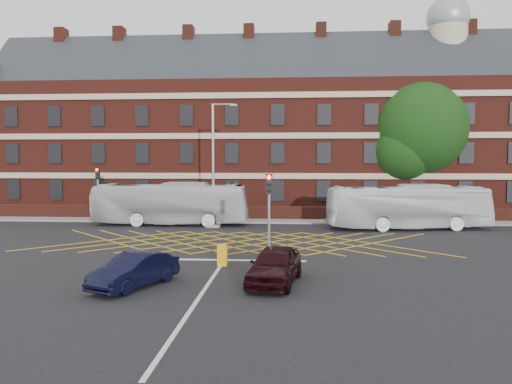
# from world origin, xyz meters

# --- Properties ---
(ground) EXTENTS (120.00, 120.00, 0.00)m
(ground) POSITION_xyz_m (0.00, 0.00, 0.00)
(ground) COLOR black
(ground) RESTS_ON ground
(victorian_building) EXTENTS (51.00, 12.17, 20.40)m
(victorian_building) POSITION_xyz_m (0.25, 22.00, 7.84)
(victorian_building) COLOR #561D16
(victorian_building) RESTS_ON ground
(boundary_wall) EXTENTS (56.00, 0.50, 1.10)m
(boundary_wall) POSITION_xyz_m (0.00, 13.00, 0.55)
(boundary_wall) COLOR #4F2015
(boundary_wall) RESTS_ON ground
(far_pavement) EXTENTS (60.00, 3.00, 0.12)m
(far_pavement) POSITION_xyz_m (0.00, 12.00, 0.06)
(far_pavement) COLOR slate
(far_pavement) RESTS_ON ground
(box_junction_hatching) EXTENTS (8.22, 8.22, 0.02)m
(box_junction_hatching) POSITION_xyz_m (0.00, 2.00, 0.01)
(box_junction_hatching) COLOR #CC990C
(box_junction_hatching) RESTS_ON ground
(stop_line) EXTENTS (8.00, 0.30, 0.02)m
(stop_line) POSITION_xyz_m (0.00, -3.50, 0.01)
(stop_line) COLOR silver
(stop_line) RESTS_ON ground
(centre_line) EXTENTS (0.15, 14.00, 0.02)m
(centre_line) POSITION_xyz_m (0.00, -10.00, 0.01)
(centre_line) COLOR silver
(centre_line) RESTS_ON ground
(bus_left) EXTENTS (11.62, 2.78, 3.23)m
(bus_left) POSITION_xyz_m (-5.86, 9.33, 1.62)
(bus_left) COLOR silver
(bus_left) RESTS_ON ground
(bus_right) EXTENTS (11.66, 4.29, 3.17)m
(bus_right) POSITION_xyz_m (11.49, 8.32, 1.59)
(bus_right) COLOR silver
(bus_right) RESTS_ON ground
(car_navy) EXTENTS (2.88, 4.21, 1.31)m
(car_navy) POSITION_xyz_m (-2.79, -8.84, 0.66)
(car_navy) COLOR black
(car_navy) RESTS_ON ground
(car_maroon) EXTENTS (2.43, 4.57, 1.48)m
(car_maroon) POSITION_xyz_m (2.63, -7.93, 0.74)
(car_maroon) COLOR black
(car_maroon) RESTS_ON ground
(deciduous_tree) EXTENTS (8.62, 8.62, 11.96)m
(deciduous_tree) POSITION_xyz_m (14.36, 17.83, 7.05)
(deciduous_tree) COLOR black
(deciduous_tree) RESTS_ON ground
(traffic_light_near) EXTENTS (0.70, 0.70, 4.27)m
(traffic_light_near) POSITION_xyz_m (2.22, -4.25, 1.76)
(traffic_light_near) COLOR slate
(traffic_light_near) RESTS_ON ground
(traffic_light_far) EXTENTS (0.70, 0.70, 4.27)m
(traffic_light_far) POSITION_xyz_m (-12.34, 11.51, 1.76)
(traffic_light_far) COLOR slate
(traffic_light_far) RESTS_ON ground
(street_lamp) EXTENTS (2.25, 1.00, 8.97)m
(street_lamp) POSITION_xyz_m (-2.39, 8.42, 3.09)
(street_lamp) COLOR slate
(street_lamp) RESTS_ON ground
(direction_signs) EXTENTS (1.10, 0.16, 2.20)m
(direction_signs) POSITION_xyz_m (-12.21, 10.84, 1.38)
(direction_signs) COLOR gray
(direction_signs) RESTS_ON ground
(utility_cabinet) EXTENTS (0.44, 0.36, 0.99)m
(utility_cabinet) POSITION_xyz_m (0.07, -4.74, 0.50)
(utility_cabinet) COLOR orange
(utility_cabinet) RESTS_ON ground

